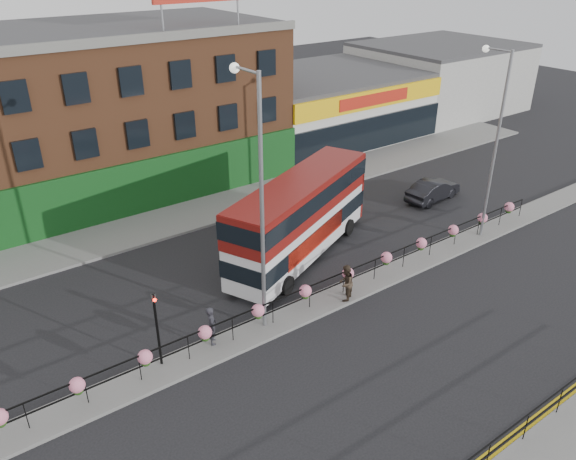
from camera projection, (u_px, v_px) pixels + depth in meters
ground at (326, 302)px, 25.81m from camera, size 120.00×120.00×0.00m
north_pavement at (201, 212)px, 34.40m from camera, size 60.00×4.00×0.15m
median at (327, 301)px, 25.77m from camera, size 60.00×1.60×0.15m
yellow_line_inner at (511, 434)px, 18.83m from camera, size 60.00×0.10×0.01m
yellow_line_outer at (516, 438)px, 18.70m from camera, size 60.00×0.10×0.01m
brick_building at (80, 113)px, 35.72m from camera, size 25.00×12.21×10.30m
supermarket at (322, 104)px, 47.33m from camera, size 15.00×12.25×5.30m
warehouse_east at (438, 77)px, 54.95m from camera, size 14.50×12.00×6.30m
median_railing at (327, 283)px, 25.33m from camera, size 30.04×0.56×1.23m
south_railing at (489, 450)px, 17.06m from camera, size 20.04×0.05×1.12m
double_decker_bus at (301, 210)px, 28.46m from camera, size 10.82×6.67×4.34m
car at (433, 190)px, 35.85m from camera, size 2.27×4.42×1.36m
pedestrian_a at (212, 325)px, 22.57m from camera, size 0.92×0.86×1.72m
pedestrian_b at (346, 283)px, 25.35m from camera, size 1.46×1.44×1.77m
lamp_column_west at (257, 185)px, 21.34m from camera, size 0.38×1.88×10.72m
lamp_column_east at (494, 131)px, 28.96m from camera, size 0.36×1.77×10.06m
traffic_light_median at (155, 314)px, 20.75m from camera, size 0.15×0.28×3.65m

